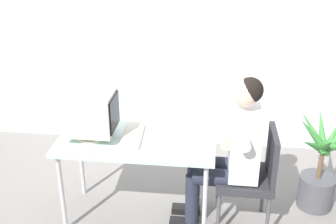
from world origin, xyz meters
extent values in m
plane|color=gray|center=(0.00, 0.00, 0.00)|extent=(12.00, 12.00, 0.00)
cube|color=silver|center=(0.30, 1.40, 1.50)|extent=(8.00, 0.10, 3.00)
cylinder|color=#B7B7BC|center=(-0.56, -0.25, 0.35)|extent=(0.04, 0.04, 0.70)
cylinder|color=#B7B7BC|center=(0.56, -0.25, 0.35)|extent=(0.04, 0.04, 0.70)
cylinder|color=#B7B7BC|center=(-0.56, 0.25, 0.35)|extent=(0.04, 0.04, 0.70)
cylinder|color=#B7B7BC|center=(0.56, 0.25, 0.35)|extent=(0.04, 0.04, 0.70)
cube|color=silver|center=(0.00, 0.00, 0.72)|extent=(1.24, 0.62, 0.03)
cylinder|color=beige|center=(-0.36, -0.01, 0.74)|extent=(0.24, 0.24, 0.02)
cylinder|color=beige|center=(-0.36, -0.01, 0.78)|extent=(0.06, 0.06, 0.04)
cube|color=beige|center=(-0.36, -0.01, 0.96)|extent=(0.37, 0.33, 0.32)
cube|color=black|center=(-0.16, -0.01, 0.96)|extent=(0.01, 0.28, 0.26)
cube|color=beige|center=(-0.04, 0.04, 0.75)|extent=(0.18, 0.43, 0.02)
cube|color=beige|center=(-0.04, 0.04, 0.76)|extent=(0.15, 0.39, 0.01)
cylinder|color=#4C4C51|center=(0.67, -0.20, 0.21)|extent=(0.03, 0.03, 0.41)
cylinder|color=#4C4C51|center=(1.04, -0.20, 0.21)|extent=(0.03, 0.03, 0.41)
cylinder|color=#4C4C51|center=(0.67, 0.18, 0.21)|extent=(0.03, 0.03, 0.41)
cylinder|color=#4C4C51|center=(1.04, 0.18, 0.21)|extent=(0.03, 0.03, 0.41)
cube|color=#2D2D33|center=(0.86, -0.01, 0.44)|extent=(0.44, 0.44, 0.06)
cube|color=#2D2D33|center=(1.05, -0.01, 0.67)|extent=(0.04, 0.39, 0.39)
cube|color=silver|center=(0.84, -0.01, 0.76)|extent=(0.22, 0.36, 0.54)
sphere|color=beige|center=(0.82, -0.01, 1.17)|extent=(0.20, 0.20, 0.20)
sphere|color=black|center=(0.85, -0.01, 1.19)|extent=(0.19, 0.19, 0.19)
cylinder|color=#262838|center=(0.65, -0.10, 0.49)|extent=(0.38, 0.14, 0.14)
cylinder|color=#262838|center=(0.65, 0.08, 0.49)|extent=(0.38, 0.14, 0.14)
cylinder|color=#262838|center=(0.45, -0.10, 0.25)|extent=(0.11, 0.11, 0.49)
cylinder|color=#262838|center=(0.45, 0.08, 0.25)|extent=(0.11, 0.11, 0.49)
cube|color=black|center=(0.39, -0.10, 0.03)|extent=(0.24, 0.09, 0.06)
cube|color=black|center=(0.39, 0.08, 0.03)|extent=(0.24, 0.09, 0.06)
cylinder|color=silver|center=(0.82, -0.22, 0.88)|extent=(0.09, 0.14, 0.09)
cylinder|color=silver|center=(0.82, 0.20, 0.88)|extent=(0.09, 0.14, 0.09)
cylinder|color=beige|center=(0.70, -0.01, 0.83)|extent=(0.09, 0.36, 0.09)
cylinder|color=#4C4C51|center=(1.51, 0.31, 0.15)|extent=(0.30, 0.30, 0.29)
cylinder|color=brown|center=(1.51, 0.31, 0.44)|extent=(0.04, 0.04, 0.29)
cone|color=#3C843A|center=(1.61, 0.42, 0.64)|extent=(0.27, 0.34, 0.28)
cone|color=#3C843A|center=(1.51, 0.42, 0.69)|extent=(0.10, 0.33, 0.33)
cone|color=#3C843A|center=(1.43, 0.37, 0.69)|extent=(0.28, 0.23, 0.36)
cone|color=#3C843A|center=(1.42, 0.30, 0.70)|extent=(0.31, 0.10, 0.35)
cone|color=#3C843A|center=(1.41, 0.23, 0.65)|extent=(0.32, 0.31, 0.28)
cone|color=#3C843A|center=(1.50, 0.19, 0.67)|extent=(0.11, 0.35, 0.30)
camera|label=1|loc=(0.58, -2.88, 2.32)|focal=45.18mm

